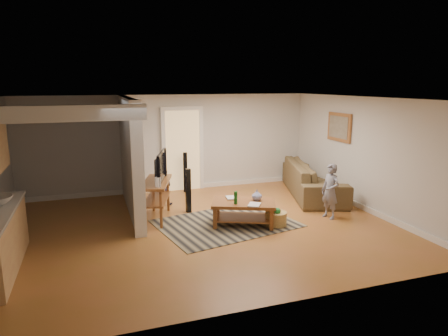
{
  "coord_description": "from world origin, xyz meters",
  "views": [
    {
      "loc": [
        -1.96,
        -7.18,
        2.78
      ],
      "look_at": [
        0.56,
        0.31,
        1.1
      ],
      "focal_mm": 32.0,
      "sensor_mm": 36.0,
      "label": 1
    }
  ],
  "objects_px": {
    "tv_console": "(157,185)",
    "toy_basket": "(276,218)",
    "sofa": "(313,195)",
    "toddler": "(164,204)",
    "coffee_table": "(245,207)",
    "speaker_right": "(185,172)",
    "speaker_left": "(188,191)",
    "child": "(329,218)"
  },
  "relations": [
    {
      "from": "child",
      "to": "coffee_table",
      "type": "bearing_deg",
      "value": -111.31
    },
    {
      "from": "coffee_table",
      "to": "sofa",
      "type": "bearing_deg",
      "value": 31.29
    },
    {
      "from": "sofa",
      "to": "speaker_left",
      "type": "distance_m",
      "value": 3.38
    },
    {
      "from": "speaker_right",
      "to": "toddler",
      "type": "distance_m",
      "value": 1.3
    },
    {
      "from": "toy_basket",
      "to": "child",
      "type": "bearing_deg",
      "value": 2.35
    },
    {
      "from": "tv_console",
      "to": "toy_basket",
      "type": "bearing_deg",
      "value": -9.66
    },
    {
      "from": "sofa",
      "to": "speaker_right",
      "type": "bearing_deg",
      "value": 83.77
    },
    {
      "from": "speaker_right",
      "to": "toddler",
      "type": "bearing_deg",
      "value": -114.97
    },
    {
      "from": "sofa",
      "to": "speaker_left",
      "type": "relative_size",
      "value": 2.88
    },
    {
      "from": "tv_console",
      "to": "speaker_right",
      "type": "distance_m",
      "value": 2.2
    },
    {
      "from": "speaker_left",
      "to": "toy_basket",
      "type": "relative_size",
      "value": 2.28
    },
    {
      "from": "speaker_right",
      "to": "toy_basket",
      "type": "relative_size",
      "value": 2.44
    },
    {
      "from": "tv_console",
      "to": "toy_basket",
      "type": "height_order",
      "value": "tv_console"
    },
    {
      "from": "sofa",
      "to": "tv_console",
      "type": "distance_m",
      "value": 4.15
    },
    {
      "from": "sofa",
      "to": "tv_console",
      "type": "height_order",
      "value": "tv_console"
    },
    {
      "from": "toddler",
      "to": "child",
      "type": "bearing_deg",
      "value": 165.53
    },
    {
      "from": "toy_basket",
      "to": "toddler",
      "type": "bearing_deg",
      "value": 131.41
    },
    {
      "from": "tv_console",
      "to": "speaker_left",
      "type": "xyz_separation_m",
      "value": [
        0.72,
        0.25,
        -0.26
      ]
    },
    {
      "from": "toy_basket",
      "to": "speaker_left",
      "type": "bearing_deg",
      "value": 136.57
    },
    {
      "from": "sofa",
      "to": "toddler",
      "type": "distance_m",
      "value": 3.76
    },
    {
      "from": "tv_console",
      "to": "child",
      "type": "distance_m",
      "value": 3.67
    },
    {
      "from": "sofa",
      "to": "coffee_table",
      "type": "xyz_separation_m",
      "value": [
        -2.45,
        -1.49,
        0.38
      ]
    },
    {
      "from": "sofa",
      "to": "coffee_table",
      "type": "bearing_deg",
      "value": 138.86
    },
    {
      "from": "child",
      "to": "toddler",
      "type": "height_order",
      "value": "child"
    },
    {
      "from": "tv_console",
      "to": "speaker_right",
      "type": "bearing_deg",
      "value": 79.23
    },
    {
      "from": "tv_console",
      "to": "sofa",
      "type": "bearing_deg",
      "value": 26.2
    },
    {
      "from": "coffee_table",
      "to": "speaker_left",
      "type": "distance_m",
      "value": 1.44
    },
    {
      "from": "speaker_right",
      "to": "toy_basket",
      "type": "height_order",
      "value": "speaker_right"
    },
    {
      "from": "tv_console",
      "to": "toddler",
      "type": "xyz_separation_m",
      "value": [
        0.3,
        0.99,
        -0.75
      ]
    },
    {
      "from": "toy_basket",
      "to": "sofa",
      "type": "bearing_deg",
      "value": 42.65
    },
    {
      "from": "speaker_right",
      "to": "speaker_left",
      "type": "bearing_deg",
      "value": -87.51
    },
    {
      "from": "toddler",
      "to": "coffee_table",
      "type": "bearing_deg",
      "value": 143.33
    },
    {
      "from": "speaker_right",
      "to": "toy_basket",
      "type": "xyz_separation_m",
      "value": [
        1.12,
        -3.05,
        -0.36
      ]
    },
    {
      "from": "speaker_left",
      "to": "speaker_right",
      "type": "height_order",
      "value": "speaker_right"
    },
    {
      "from": "sofa",
      "to": "toddler",
      "type": "bearing_deg",
      "value": 101.62
    },
    {
      "from": "toddler",
      "to": "speaker_left",
      "type": "bearing_deg",
      "value": 138.13
    },
    {
      "from": "speaker_right",
      "to": "sofa",
      "type": "bearing_deg",
      "value": -10.22
    },
    {
      "from": "tv_console",
      "to": "toy_basket",
      "type": "distance_m",
      "value": 2.51
    },
    {
      "from": "sofa",
      "to": "tv_console",
      "type": "relative_size",
      "value": 2.03
    },
    {
      "from": "sofa",
      "to": "child",
      "type": "distance_m",
      "value": 1.78
    },
    {
      "from": "tv_console",
      "to": "speaker_left",
      "type": "distance_m",
      "value": 0.8
    },
    {
      "from": "speaker_left",
      "to": "speaker_right",
      "type": "distance_m",
      "value": 1.7
    }
  ]
}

